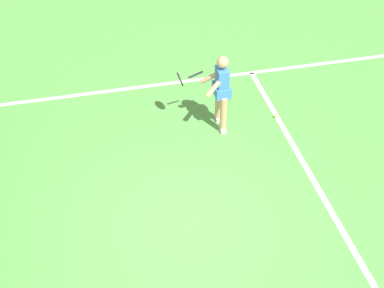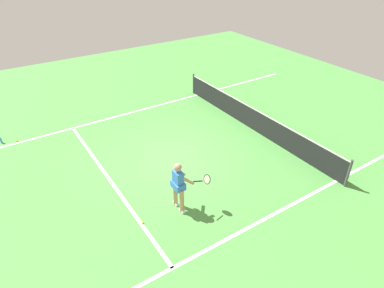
{
  "view_description": "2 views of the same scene",
  "coord_description": "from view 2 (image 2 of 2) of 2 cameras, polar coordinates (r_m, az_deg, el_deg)",
  "views": [
    {
      "loc": [
        -6.07,
        1.38,
        6.82
      ],
      "look_at": [
        0.83,
        -0.21,
        0.9
      ],
      "focal_mm": 52.83,
      "sensor_mm": 36.0,
      "label": 1
    },
    {
      "loc": [
        8.55,
        -4.73,
        6.68
      ],
      "look_at": [
        0.92,
        0.24,
        0.96
      ],
      "focal_mm": 31.54,
      "sensor_mm": 36.0,
      "label": 2
    }
  ],
  "objects": [
    {
      "name": "water_bottle",
      "position": [
        14.46,
        -29.6,
        0.6
      ],
      "size": [
        0.07,
        0.07,
        0.24
      ],
      "primitive_type": "cylinder",
      "color": "#4C9EE5",
      "rests_on": "ground"
    },
    {
      "name": "tennis_ball_far",
      "position": [
        9.45,
        -8.37,
        -13.04
      ],
      "size": [
        0.07,
        0.07,
        0.07
      ],
      "primitive_type": "sphere",
      "color": "#D1E533",
      "rests_on": "ground"
    },
    {
      "name": "tennis_player",
      "position": [
        9.27,
        -2.16,
        -6.88
      ],
      "size": [
        0.78,
        0.92,
        1.55
      ],
      "color": "tan",
      "rests_on": "ground"
    },
    {
      "name": "tennis_ball_mid",
      "position": [
        14.31,
        -27.52,
        0.47
      ],
      "size": [
        0.07,
        0.07,
        0.07
      ],
      "primitive_type": "sphere",
      "color": "#D1E533",
      "rests_on": "ground"
    },
    {
      "name": "sideline_left_marking",
      "position": [
        14.97,
        -11.1,
        5.01
      ],
      "size": [
        0.1,
        17.98,
        0.01
      ],
      "primitive_type": "cube",
      "color": "white",
      "rests_on": "ground"
    },
    {
      "name": "ground_plane",
      "position": [
        11.84,
        -3.38,
        -2.29
      ],
      "size": [
        25.98,
        25.98,
        0.0
      ],
      "primitive_type": "plane",
      "color": "#4C9342"
    },
    {
      "name": "court_net",
      "position": [
        13.53,
        10.31,
        4.2
      ],
      "size": [
        8.65,
        0.08,
        0.98
      ],
      "color": "#4C4C51",
      "rests_on": "ground"
    },
    {
      "name": "sideline_right_marking",
      "position": [
        9.37,
        9.34,
        -13.89
      ],
      "size": [
        0.1,
        17.98,
        0.01
      ],
      "primitive_type": "cube",
      "color": "white",
      "rests_on": "ground"
    },
    {
      "name": "service_line_marking",
      "position": [
        11.12,
        -13.76,
        -5.88
      ],
      "size": [
        7.97,
        0.1,
        0.01
      ],
      "primitive_type": "cube",
      "color": "white",
      "rests_on": "ground"
    }
  ]
}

